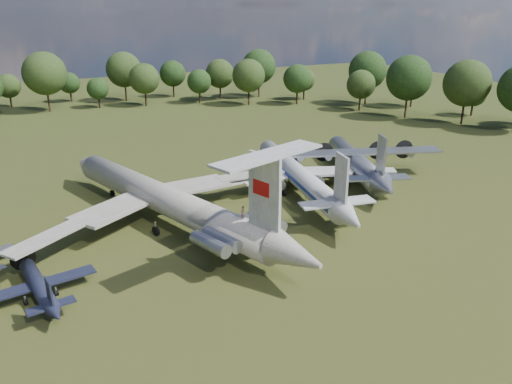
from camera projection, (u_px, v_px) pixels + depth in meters
name	position (u px, v px, depth m)	size (l,w,h in m)	color
ground	(156.00, 231.00, 63.58)	(300.00, 300.00, 0.00)	#1F3812
il62_airliner	(166.00, 205.00, 64.96)	(41.28, 53.67, 5.26)	silver
tu104_jet	(298.00, 179.00, 76.22)	(32.07, 42.76, 4.28)	silver
an12_transport	(356.00, 165.00, 82.67)	(29.13, 32.56, 4.28)	#ABAEB3
small_prop_west	(39.00, 289.00, 48.68)	(11.19, 15.26, 2.24)	black
person_on_il62	(243.00, 212.00, 53.89)	(0.58, 0.38, 1.59)	brown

